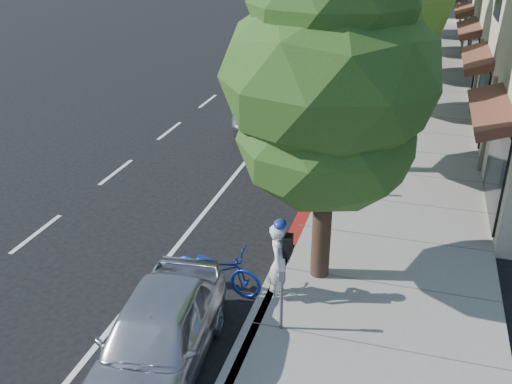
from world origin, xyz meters
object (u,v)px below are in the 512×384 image
at_px(street_tree_0, 330,81).
at_px(white_pickup, 346,46).
at_px(pedestrian, 403,86).
at_px(street_tree_2, 385,3).
at_px(silver_suv, 289,101).
at_px(dark_sedan, 294,97).
at_px(cyclist, 279,264).
at_px(near_car_a, 157,337).
at_px(dark_suv_far, 381,23).
at_px(bicycle, 216,269).

bearing_deg(street_tree_0, white_pickup, 96.82).
xyz_separation_m(street_tree_0, pedestrian, (0.95, 12.67, -3.25)).
distance_m(street_tree_2, silver_suv, 4.99).
distance_m(silver_suv, dark_sedan, 1.01).
bearing_deg(cyclist, street_tree_2, -5.55).
bearing_deg(cyclist, dark_sedan, 8.88).
relative_size(silver_suv, white_pickup, 1.07).
xyz_separation_m(street_tree_0, near_car_a, (-2.13, -3.50, -3.63)).
relative_size(white_pickup, near_car_a, 1.43).
distance_m(cyclist, pedestrian, 13.74).
bearing_deg(street_tree_2, silver_suv, -146.86).
distance_m(silver_suv, near_car_a, 13.53).
xyz_separation_m(dark_sedan, dark_suv_far, (1.70, 18.84, 0.07)).
relative_size(bicycle, silver_suv, 0.31).
xyz_separation_m(silver_suv, dark_suv_far, (1.66, 19.84, -0.04)).
xyz_separation_m(street_tree_0, silver_suv, (-3.06, 10.00, -3.45)).
distance_m(street_tree_0, pedestrian, 13.12).
height_order(cyclist, near_car_a, cyclist).
height_order(street_tree_2, cyclist, street_tree_2).
bearing_deg(bicycle, dark_suv_far, 4.61).
distance_m(street_tree_2, bicycle, 13.68).
height_order(bicycle, dark_sedan, dark_sedan).
height_order(white_pickup, dark_suv_far, white_pickup).
bearing_deg(silver_suv, street_tree_0, -72.28).
xyz_separation_m(street_tree_2, silver_suv, (-3.06, -2.00, -3.40)).
distance_m(street_tree_0, dark_suv_far, 30.08).
xyz_separation_m(cyclist, pedestrian, (1.60, 13.65, 0.22)).
bearing_deg(near_car_a, bicycle, 80.55).
relative_size(white_pickup, pedestrian, 3.18).
bearing_deg(pedestrian, dark_suv_far, -111.28).
relative_size(street_tree_2, dark_sedan, 1.46).
bearing_deg(dark_sedan, street_tree_2, 16.64).
distance_m(street_tree_0, white_pickup, 21.70).
distance_m(bicycle, dark_suv_far, 30.85).
bearing_deg(silver_suv, pedestrian, 34.32).
xyz_separation_m(street_tree_2, bicycle, (-1.98, -13.00, -3.77)).
distance_m(bicycle, silver_suv, 11.06).
height_order(cyclist, bicycle, cyclist).
xyz_separation_m(cyclist, white_pickup, (-1.90, 22.25, -0.00)).
height_order(dark_sedan, white_pickup, white_pickup).
bearing_deg(silver_suv, street_tree_2, 33.82).
xyz_separation_m(bicycle, silver_suv, (-1.09, 11.00, 0.37)).
relative_size(near_car_a, pedestrian, 2.22).
xyz_separation_m(cyclist, dark_sedan, (-2.45, 11.97, -0.10)).
bearing_deg(cyclist, white_pickup, 2.19).
height_order(street_tree_0, street_tree_2, street_tree_0).
bearing_deg(bicycle, street_tree_0, -57.48).
height_order(bicycle, near_car_a, near_car_a).
height_order(street_tree_0, dark_suv_far, street_tree_0).
bearing_deg(street_tree_2, white_pickup, 105.35).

